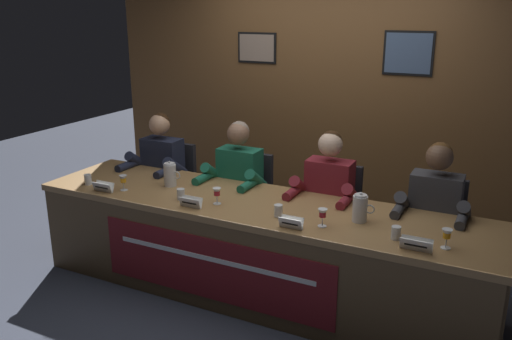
{
  "coord_description": "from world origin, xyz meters",
  "views": [
    {
      "loc": [
        1.66,
        -3.31,
        2.13
      ],
      "look_at": [
        0.0,
        0.0,
        0.99
      ],
      "focal_mm": 37.14,
      "sensor_mm": 36.0,
      "label": 1
    }
  ],
  "objects_px": {
    "chair_far_right": "(433,239)",
    "water_cup_far_right": "(396,233)",
    "nameplate_far_left": "(103,187)",
    "juice_glass_center_left": "(217,193)",
    "nameplate_center_right": "(291,223)",
    "nameplate_center_left": "(191,202)",
    "panelist_center_right": "(326,197)",
    "conference_table": "(249,235)",
    "chair_center_right": "(332,221)",
    "panelist_center_left": "(235,182)",
    "chair_far_left": "(172,192)",
    "panelist_far_left": "(158,170)",
    "water_cup_far_left": "(88,180)",
    "water_pitcher_left_side": "(170,175)",
    "chair_center_left": "(246,205)",
    "juice_glass_far_left": "(123,180)",
    "water_cup_center_left": "(181,195)",
    "nameplate_far_right": "(416,244)",
    "juice_glass_center_right": "(323,214)",
    "juice_glass_far_right": "(447,235)",
    "water_pitcher_right_side": "(360,208)",
    "panelist_far_right": "(432,214)"
  },
  "relations": [
    {
      "from": "nameplate_far_left",
      "to": "juice_glass_center_right",
      "type": "bearing_deg",
      "value": 3.79
    },
    {
      "from": "nameplate_far_left",
      "to": "water_cup_far_right",
      "type": "relative_size",
      "value": 2.13
    },
    {
      "from": "juice_glass_center_left",
      "to": "water_cup_far_left",
      "type": "bearing_deg",
      "value": -175.84
    },
    {
      "from": "chair_far_left",
      "to": "chair_center_left",
      "type": "xyz_separation_m",
      "value": [
        0.81,
        0.0,
        0.0
      ]
    },
    {
      "from": "chair_far_right",
      "to": "juice_glass_center_left",
      "type": "bearing_deg",
      "value": -151.88
    },
    {
      "from": "water_cup_far_left",
      "to": "water_pitcher_left_side",
      "type": "bearing_deg",
      "value": 23.9
    },
    {
      "from": "water_cup_center_left",
      "to": "juice_glass_far_right",
      "type": "relative_size",
      "value": 0.69
    },
    {
      "from": "conference_table",
      "to": "nameplate_center_right",
      "type": "height_order",
      "value": "nameplate_center_right"
    },
    {
      "from": "chair_center_right",
      "to": "panelist_center_left",
      "type": "bearing_deg",
      "value": -166.14
    },
    {
      "from": "chair_center_right",
      "to": "juice_glass_center_left",
      "type": "bearing_deg",
      "value": -129.69
    },
    {
      "from": "nameplate_center_right",
      "to": "conference_table",
      "type": "bearing_deg",
      "value": 152.29
    },
    {
      "from": "chair_center_left",
      "to": "nameplate_center_left",
      "type": "height_order",
      "value": "chair_center_left"
    },
    {
      "from": "panelist_center_left",
      "to": "nameplate_center_left",
      "type": "height_order",
      "value": "panelist_center_left"
    },
    {
      "from": "panelist_far_left",
      "to": "panelist_center_right",
      "type": "xyz_separation_m",
      "value": [
        1.61,
        0.0,
        0.0
      ]
    },
    {
      "from": "water_cup_far_left",
      "to": "panelist_center_right",
      "type": "bearing_deg",
      "value": 19.98
    },
    {
      "from": "juice_glass_far_right",
      "to": "water_pitcher_right_side",
      "type": "xyz_separation_m",
      "value": [
        -0.58,
        0.18,
        0.01
      ]
    },
    {
      "from": "conference_table",
      "to": "panelist_center_left",
      "type": "bearing_deg",
      "value": 127.23
    },
    {
      "from": "water_cup_center_left",
      "to": "chair_center_right",
      "type": "xyz_separation_m",
      "value": [
        0.93,
        0.82,
        -0.34
      ]
    },
    {
      "from": "nameplate_far_left",
      "to": "chair_far_right",
      "type": "distance_m",
      "value": 2.59
    },
    {
      "from": "water_cup_far_left",
      "to": "nameplate_far_right",
      "type": "height_order",
      "value": "water_cup_far_left"
    },
    {
      "from": "water_pitcher_left_side",
      "to": "chair_center_left",
      "type": "bearing_deg",
      "value": 56.36
    },
    {
      "from": "nameplate_center_left",
      "to": "panelist_center_right",
      "type": "relative_size",
      "value": 0.14
    },
    {
      "from": "panelist_far_left",
      "to": "water_pitcher_right_side",
      "type": "height_order",
      "value": "panelist_far_left"
    },
    {
      "from": "panelist_far_left",
      "to": "chair_far_right",
      "type": "xyz_separation_m",
      "value": [
        2.42,
        0.2,
        -0.28
      ]
    },
    {
      "from": "water_pitcher_right_side",
      "to": "panelist_center_right",
      "type": "bearing_deg",
      "value": 132.4
    },
    {
      "from": "panelist_far_left",
      "to": "panelist_center_left",
      "type": "xyz_separation_m",
      "value": [
        0.81,
        0.0,
        0.0
      ]
    },
    {
      "from": "nameplate_far_left",
      "to": "water_cup_far_right",
      "type": "xyz_separation_m",
      "value": [
        2.26,
        0.13,
        -0.0
      ]
    },
    {
      "from": "chair_center_right",
      "to": "panelist_center_right",
      "type": "height_order",
      "value": "panelist_center_right"
    },
    {
      "from": "water_cup_far_left",
      "to": "nameplate_far_right",
      "type": "xyz_separation_m",
      "value": [
        2.64,
        -0.06,
        0.0
      ]
    },
    {
      "from": "chair_far_left",
      "to": "nameplate_far_left",
      "type": "height_order",
      "value": "chair_far_left"
    },
    {
      "from": "juice_glass_center_left",
      "to": "nameplate_far_right",
      "type": "height_order",
      "value": "juice_glass_center_left"
    },
    {
      "from": "chair_far_left",
      "to": "panelist_far_left",
      "type": "height_order",
      "value": "panelist_far_left"
    },
    {
      "from": "conference_table",
      "to": "chair_center_right",
      "type": "relative_size",
      "value": 3.93
    },
    {
      "from": "chair_center_left",
      "to": "nameplate_center_right",
      "type": "height_order",
      "value": "chair_center_left"
    },
    {
      "from": "water_cup_center_left",
      "to": "water_pitcher_right_side",
      "type": "xyz_separation_m",
      "value": [
        1.33,
        0.19,
        0.06
      ]
    },
    {
      "from": "water_cup_far_left",
      "to": "nameplate_center_right",
      "type": "bearing_deg",
      "value": -2.85
    },
    {
      "from": "conference_table",
      "to": "chair_center_right",
      "type": "xyz_separation_m",
      "value": [
        0.41,
        0.73,
        -0.08
      ]
    },
    {
      "from": "nameplate_center_left",
      "to": "water_pitcher_left_side",
      "type": "xyz_separation_m",
      "value": [
        -0.42,
        0.34,
        0.05
      ]
    },
    {
      "from": "chair_center_left",
      "to": "water_pitcher_right_side",
      "type": "bearing_deg",
      "value": -27.66
    },
    {
      "from": "chair_far_right",
      "to": "water_cup_far_right",
      "type": "distance_m",
      "value": 0.89
    },
    {
      "from": "nameplate_far_left",
      "to": "chair_center_left",
      "type": "xyz_separation_m",
      "value": [
        0.77,
        0.94,
        -0.34
      ]
    },
    {
      "from": "juice_glass_far_left",
      "to": "water_cup_far_left",
      "type": "xyz_separation_m",
      "value": [
        -0.36,
        -0.02,
        -0.05
      ]
    },
    {
      "from": "water_cup_center_left",
      "to": "chair_far_right",
      "type": "relative_size",
      "value": 0.09
    },
    {
      "from": "nameplate_center_left",
      "to": "water_cup_far_left",
      "type": "bearing_deg",
      "value": 176.5
    },
    {
      "from": "juice_glass_center_left",
      "to": "nameplate_center_right",
      "type": "xyz_separation_m",
      "value": [
        0.67,
        -0.18,
        -0.05
      ]
    },
    {
      "from": "nameplate_far_right",
      "to": "panelist_center_right",
      "type": "bearing_deg",
      "value": 138.55
    },
    {
      "from": "juice_glass_far_left",
      "to": "panelist_far_right",
      "type": "distance_m",
      "value": 2.36
    },
    {
      "from": "juice_glass_far_left",
      "to": "water_cup_center_left",
      "type": "distance_m",
      "value": 0.53
    },
    {
      "from": "juice_glass_center_right",
      "to": "water_pitcher_left_side",
      "type": "distance_m",
      "value": 1.41
    },
    {
      "from": "panelist_far_left",
      "to": "water_pitcher_right_side",
      "type": "bearing_deg",
      "value": -12.08
    }
  ]
}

